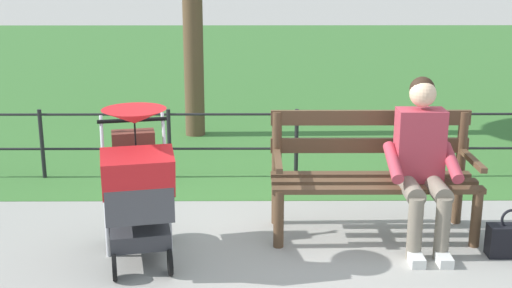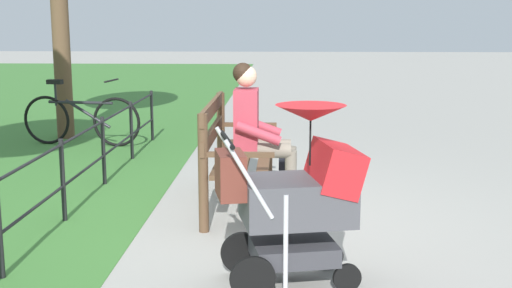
{
  "view_description": "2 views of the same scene",
  "coord_description": "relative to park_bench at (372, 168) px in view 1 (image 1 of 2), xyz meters",
  "views": [
    {
      "loc": [
        0.44,
        5.01,
        2.15
      ],
      "look_at": [
        0.41,
        0.09,
        0.79
      ],
      "focal_mm": 47.74,
      "sensor_mm": 36.0,
      "label": 1
    },
    {
      "loc": [
        5.28,
        0.34,
        1.66
      ],
      "look_at": [
        0.5,
        0.15,
        0.76
      ],
      "focal_mm": 46.45,
      "sensor_mm": 36.0,
      "label": 2
    }
  ],
  "objects": [
    {
      "name": "park_bench",
      "position": [
        0.0,
        0.0,
        0.0
      ],
      "size": [
        1.6,
        0.6,
        0.96
      ],
      "color": "brown",
      "rests_on": "ground"
    },
    {
      "name": "handbag",
      "position": [
        -0.95,
        0.49,
        -0.4
      ],
      "size": [
        0.32,
        0.14,
        0.37
      ],
      "color": "black",
      "rests_on": "ground"
    },
    {
      "name": "park_fence",
      "position": [
        0.24,
        -1.37,
        -0.11
      ],
      "size": [
        7.58,
        0.04,
        0.7
      ],
      "color": "black",
      "rests_on": "ground"
    },
    {
      "name": "person_on_bench",
      "position": [
        -0.33,
        0.22,
        0.15
      ],
      "size": [
        0.53,
        0.74,
        1.28
      ],
      "color": "slate",
      "rests_on": "ground"
    },
    {
      "name": "ground_plane",
      "position": [
        0.51,
        0.12,
        -0.53
      ],
      "size": [
        60.0,
        60.0,
        0.0
      ],
      "primitive_type": "plane",
      "color": "#9E9B93"
    },
    {
      "name": "grass_lawn",
      "position": [
        0.51,
        -8.68,
        -0.52
      ],
      "size": [
        40.0,
        16.0,
        0.01
      ],
      "primitive_type": "cube",
      "color": "#3D7533",
      "rests_on": "ground"
    },
    {
      "name": "stroller",
      "position": [
        1.76,
        0.56,
        0.07
      ],
      "size": [
        0.66,
        0.96,
        1.15
      ],
      "color": "black",
      "rests_on": "ground"
    }
  ]
}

